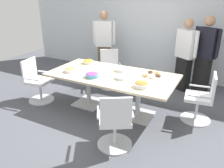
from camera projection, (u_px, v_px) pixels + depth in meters
name	position (u px, v px, depth m)	size (l,w,h in m)	color
ground_plane	(112.00, 109.00, 4.54)	(10.00, 10.00, 0.01)	#4C4F56
back_wall	(154.00, 24.00, 5.97)	(8.00, 0.10, 2.80)	silver
conference_table	(112.00, 80.00, 4.30)	(2.40, 1.20, 0.75)	#CCB793
office_chair_0	(115.00, 124.00, 3.28)	(0.74, 0.74, 0.91)	silver
office_chair_1	(201.00, 100.00, 3.99)	(0.60, 0.60, 0.91)	silver
office_chair_2	(110.00, 71.00, 5.48)	(0.75, 0.75, 0.91)	silver
office_chair_3	(37.00, 83.00, 4.77)	(0.62, 0.62, 0.91)	silver
person_standing_0	(104.00, 43.00, 6.06)	(0.61, 0.34, 1.75)	brown
person_standing_1	(185.00, 54.00, 5.15)	(0.56, 0.42, 1.67)	black
person_standing_2	(205.00, 54.00, 4.99)	(0.59, 0.39, 1.74)	black
snack_bowl_chips_orange	(88.00, 62.00, 4.88)	(0.25, 0.25, 0.08)	beige
snack_bowl_candy_mix	(92.00, 75.00, 4.09)	(0.25, 0.25, 0.09)	#4C9EC6
snack_bowl_pretzels	(142.00, 84.00, 3.66)	(0.25, 0.25, 0.10)	white
snack_bowl_cookies	(70.00, 70.00, 4.37)	(0.24, 0.24, 0.08)	white
donut_platter	(152.00, 75.00, 4.16)	(0.36, 0.35, 0.04)	white
plate_stack	(121.00, 77.00, 4.02)	(0.23, 0.23, 0.05)	white
napkin_pile	(121.00, 69.00, 4.41)	(0.19, 0.19, 0.07)	white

